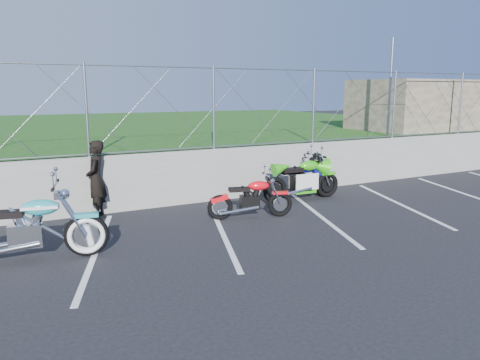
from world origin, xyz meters
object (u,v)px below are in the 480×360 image
cruiser_turquoise (29,231)px  sportbike_blue (300,182)px  naked_orange (252,200)px  sportbike_green (303,181)px  person_standing (96,179)px

cruiser_turquoise → sportbike_blue: cruiser_turquoise is taller
naked_orange → sportbike_blue: (2.00, 1.05, 0.04)m
naked_orange → sportbike_blue: size_ratio=0.94×
cruiser_turquoise → naked_orange: cruiser_turquoise is taller
sportbike_green → sportbike_blue: 0.15m
cruiser_turquoise → person_standing: 2.70m
naked_orange → sportbike_blue: 2.26m
cruiser_turquoise → naked_orange: size_ratio=1.36×
naked_orange → cruiser_turquoise: bearing=-156.4°
cruiser_turquoise → sportbike_green: cruiser_turquoise is taller
cruiser_turquoise → sportbike_blue: size_ratio=1.27×
sportbike_blue → naked_orange: bearing=-146.9°
person_standing → sportbike_green: bearing=101.4°
cruiser_turquoise → naked_orange: bearing=19.8°
cruiser_turquoise → sportbike_green: bearing=25.3°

